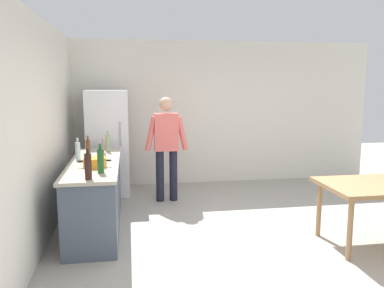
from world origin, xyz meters
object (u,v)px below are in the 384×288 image
object	(u,v)px
utensil_jar	(102,157)
person	(166,142)
dining_table	(382,190)
bottle_wine_dark	(88,166)
bottle_vinegar_tall	(108,143)
bottle_water_clear	(78,151)
bottle_wine_green	(101,161)
cooking_pot	(95,162)
refrigerator	(108,143)
bottle_beer_brown	(88,146)

from	to	relation	value
utensil_jar	person	bearing A→B (deg)	50.17
dining_table	bottle_wine_dark	xyz separation A→B (m)	(-3.38, 0.15, 0.37)
bottle_vinegar_tall	bottle_wine_dark	bearing A→B (deg)	-94.29
dining_table	bottle_water_clear	world-z (taller)	bottle_water_clear
bottle_wine_dark	bottle_water_clear	distance (m)	1.11
person	bottle_vinegar_tall	distance (m)	0.97
dining_table	utensil_jar	bearing A→B (deg)	162.88
bottle_wine_green	bottle_vinegar_tall	distance (m)	1.38
cooking_pot	bottle_wine_green	size ratio (longest dim) A/B	1.18
cooking_pot	person	bearing A→B (deg)	53.94
person	dining_table	size ratio (longest dim) A/B	1.21
person	refrigerator	bearing A→B (deg)	149.77
cooking_pot	bottle_wine_green	distance (m)	0.35
cooking_pot	bottle_water_clear	size ratio (longest dim) A/B	1.33
dining_table	cooking_pot	world-z (taller)	cooking_pot
dining_table	bottle_vinegar_tall	distance (m)	3.74
cooking_pot	bottle_vinegar_tall	distance (m)	1.06
bottle_wine_dark	bottle_vinegar_tall	world-z (taller)	bottle_wine_dark
dining_table	bottle_wine_green	bearing A→B (deg)	172.62
refrigerator	bottle_vinegar_tall	world-z (taller)	refrigerator
refrigerator	bottle_wine_green	world-z (taller)	refrigerator
bottle_water_clear	person	bearing A→B (deg)	35.73
bottle_beer_brown	dining_table	bearing A→B (deg)	-26.22
person	dining_table	distance (m)	3.20
cooking_pot	utensil_jar	size ratio (longest dim) A/B	1.25
utensil_jar	bottle_water_clear	size ratio (longest dim) A/B	1.07
refrigerator	bottle_wine_green	distance (m)	2.28
person	bottle_beer_brown	bearing A→B (deg)	-161.23
bottle_wine_dark	bottle_water_clear	bearing A→B (deg)	102.36
person	bottle_beer_brown	world-z (taller)	person
dining_table	cooking_pot	xyz separation A→B (m)	(-3.36, 0.75, 0.29)
dining_table	bottle_water_clear	xyz separation A→B (m)	(-3.62, 1.23, 0.35)
refrigerator	utensil_jar	distance (m)	1.69
dining_table	bottle_wine_dark	size ratio (longest dim) A/B	4.12
bottle_wine_dark	utensil_jar	bearing A→B (deg)	84.20
dining_table	bottle_wine_dark	world-z (taller)	bottle_wine_dark
utensil_jar	bottle_vinegar_tall	bearing A→B (deg)	87.37
bottle_wine_green	refrigerator	bearing A→B (deg)	90.76
refrigerator	bottle_water_clear	size ratio (longest dim) A/B	6.00
bottle_water_clear	dining_table	bearing A→B (deg)	-18.81
utensil_jar	bottle_water_clear	bearing A→B (deg)	146.15
utensil_jar	bottle_wine_green	xyz separation A→B (m)	(0.02, -0.59, 0.07)
cooking_pot	bottle_beer_brown	size ratio (longest dim) A/B	1.54
refrigerator	bottle_water_clear	bearing A→B (deg)	-102.30
refrigerator	cooking_pot	size ratio (longest dim) A/B	4.50
person	cooking_pot	bearing A→B (deg)	-126.06
bottle_vinegar_tall	bottle_beer_brown	xyz separation A→B (m)	(-0.28, -0.06, -0.03)
person	bottle_wine_green	size ratio (longest dim) A/B	5.00
refrigerator	person	size ratio (longest dim) A/B	1.06
refrigerator	bottle_beer_brown	size ratio (longest dim) A/B	6.92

